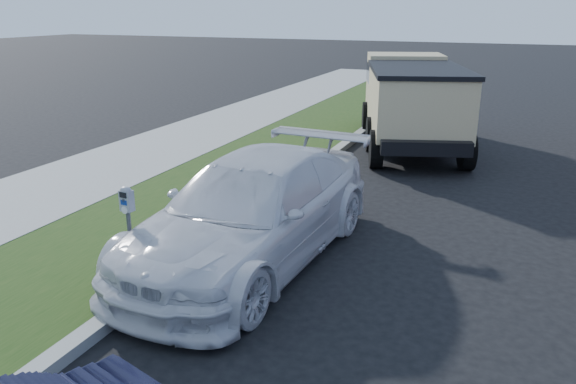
% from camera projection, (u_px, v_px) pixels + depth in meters
% --- Properties ---
extents(ground, '(120.00, 120.00, 0.00)m').
position_uv_depth(ground, '(355.00, 295.00, 7.67)').
color(ground, black).
rests_on(ground, ground).
extents(streetside, '(6.12, 50.00, 0.15)m').
position_uv_depth(streetside, '(118.00, 197.00, 11.42)').
color(streetside, gray).
rests_on(streetside, ground).
extents(parking_meter, '(0.19, 0.14, 1.33)m').
position_uv_depth(parking_meter, '(128.00, 212.00, 7.61)').
color(parking_meter, '#3F4247').
rests_on(parking_meter, ground).
extents(white_wagon, '(2.61, 5.62, 1.59)m').
position_uv_depth(white_wagon, '(253.00, 210.00, 8.56)').
color(white_wagon, silver).
rests_on(white_wagon, ground).
extents(dump_truck, '(3.98, 6.48, 2.39)m').
position_uv_depth(dump_truck, '(411.00, 98.00, 15.56)').
color(dump_truck, black).
rests_on(dump_truck, ground).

